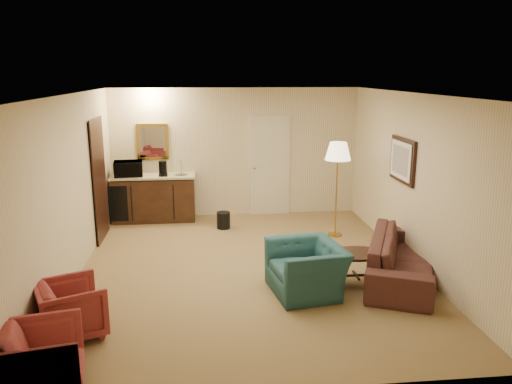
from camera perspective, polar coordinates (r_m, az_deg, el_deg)
ground at (r=7.64m, az=-0.82°, el=-8.72°), size 6.00×6.00×0.00m
room_walls at (r=7.92m, az=-2.07°, el=4.97°), size 5.02×6.01×2.61m
wetbar_cabinet at (r=10.12m, az=-11.58°, el=-0.67°), size 1.64×0.58×0.92m
sofa at (r=7.45m, az=16.41°, el=-6.39°), size 1.46×2.26×0.85m
teal_armchair at (r=6.75m, az=5.82°, el=-7.81°), size 0.82×1.12×0.89m
rose_chair_near at (r=6.06m, az=-20.39°, el=-12.16°), size 0.87×0.89×0.71m
rose_chair_far at (r=5.17m, az=-23.30°, el=-16.95°), size 0.79×0.82×0.73m
coffee_table at (r=7.19m, az=11.41°, el=-8.50°), size 0.81×0.55×0.46m
floor_lamp at (r=8.99m, az=9.20°, el=0.27°), size 0.46×0.46×1.72m
waste_bin at (r=9.50m, az=-3.74°, el=-3.24°), size 0.33×0.33×0.32m
microwave at (r=10.01m, az=-14.41°, el=2.79°), size 0.57×0.36×0.37m
coffee_maker at (r=9.89m, az=-10.59°, el=2.65°), size 0.19×0.19×0.30m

